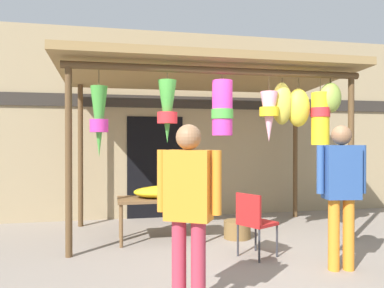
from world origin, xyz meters
name	(u,v)px	position (x,y,z in m)	size (l,w,h in m)	color
ground_plane	(243,254)	(0.00, 0.00, 0.00)	(30.00, 30.00, 0.00)	gray
shop_facade	(198,125)	(0.00, 2.75, 1.85)	(12.67, 0.29, 3.70)	#9E8966
market_stall_canopy	(215,86)	(-0.11, 1.01, 2.40)	(4.64, 2.31, 2.77)	brown
display_table	(161,202)	(-1.00, 0.89, 0.58)	(1.30, 0.64, 0.65)	brown
flower_heap_on_table	(162,192)	(-0.98, 0.91, 0.74)	(0.82, 0.57, 0.17)	yellow
folding_chair	(254,219)	(0.08, -0.20, 0.50)	(0.54, 0.54, 0.84)	#AD1E1E
wicker_basket_by_table	(237,229)	(0.19, 0.78, 0.14)	(0.42, 0.42, 0.27)	brown
customer_foreground	(341,184)	(0.92, -0.86, 1.01)	(0.59, 0.27, 1.70)	orange
shopper_by_bananas	(189,202)	(-1.06, -1.57, 0.99)	(0.53, 0.39, 1.67)	#B23347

